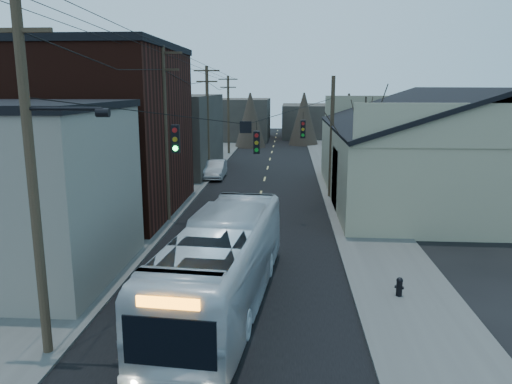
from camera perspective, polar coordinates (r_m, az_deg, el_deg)
road_surface at (r=40.81m, az=0.86°, el=0.99°), size 9.00×110.00×0.02m
sidewalk_left at (r=41.63m, az=-8.11°, el=1.16°), size 4.00×110.00×0.12m
sidewalk_right at (r=41.00m, az=9.97°, el=0.93°), size 4.00×110.00×0.12m
building_clapboard at (r=22.39m, az=-25.81°, el=-0.26°), size 8.00×8.00×7.00m
building_brick at (r=32.45m, az=-18.11°, el=6.46°), size 10.00×12.00×10.00m
building_left_far at (r=47.62m, az=-10.32°, el=6.61°), size 9.00×14.00×7.00m
warehouse at (r=37.05m, az=21.00°, el=3.28°), size 16.16×20.60×7.73m
building_far_left at (r=75.59m, az=-2.36°, el=8.32°), size 10.00×12.00×6.00m
building_far_right at (r=80.34m, az=7.38°, el=8.09°), size 12.00×14.00×5.00m
bare_tree at (r=30.63m, az=12.17°, el=3.85°), size 0.40×0.40×7.20m
utility_lines at (r=34.65m, az=-4.80°, el=7.25°), size 11.24×45.28×10.50m
bus at (r=17.91m, az=-3.82°, el=-8.13°), size 3.84×11.92×3.26m
parked_car at (r=43.27m, az=-4.69°, el=2.60°), size 1.72×4.71×1.54m
fire_hydrant at (r=19.62m, az=16.07°, el=-10.28°), size 0.35×0.25×0.72m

